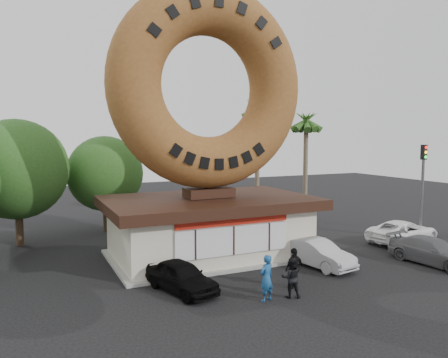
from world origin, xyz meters
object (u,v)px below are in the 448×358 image
car_silver (318,253)px  traffic_signal (423,179)px  person_right (294,268)px  car_black (181,276)px  donut_shop (209,225)px  person_center (291,278)px  street_lamp (132,165)px  car_grey (433,251)px  giant_donut (208,87)px  person_left (266,278)px

car_silver → traffic_signal: bearing=1.7°
person_right → car_black: bearing=-32.3°
donut_shop → person_center: donut_shop is taller
street_lamp → car_grey: bearing=-54.0°
person_center → car_grey: 9.36m
car_black → giant_donut: bearing=38.3°
person_center → car_grey: size_ratio=0.36×
person_right → traffic_signal: bearing=-174.1°
traffic_signal → person_center: 14.63m
giant_donut → car_silver: size_ratio=2.64×
giant_donut → street_lamp: giant_donut is taller
person_center → car_grey: bearing=-152.5°
traffic_signal → person_right: (-12.59, -4.22, -2.98)m
donut_shop → person_left: (-0.47, -7.02, -0.82)m
giant_donut → traffic_signal: bearing=-8.2°
person_left → car_silver: size_ratio=0.46×
street_lamp → person_right: 16.94m
donut_shop → car_silver: bearing=-43.8°
person_right → car_silver: size_ratio=0.43×
person_center → traffic_signal: bearing=-136.7°
car_grey → car_silver: bearing=150.3°
traffic_signal → car_grey: bearing=-133.4°
car_silver → giant_donut: bearing=125.7°
person_center → person_right: person_right is taller
giant_donut → person_right: 10.52m
person_center → giant_donut: bearing=-62.6°
donut_shop → person_right: 6.43m
car_silver → car_black: bearing=173.2°
person_center → person_right: 1.20m
donut_shop → car_silver: 6.01m
street_lamp → car_grey: (11.81, -16.28, -3.81)m
traffic_signal → car_grey: 6.70m
donut_shop → car_black: (-3.22, -4.56, -1.11)m
person_right → car_grey: size_ratio=0.38×
street_lamp → traffic_signal: 19.90m
person_right → person_center: bearing=36.8°
person_left → person_right: size_ratio=1.07×
street_lamp → car_black: (-1.37, -14.58, -3.82)m
person_right → giant_donut: bearing=-89.9°
donut_shop → person_left: donut_shop is taller
person_center → person_right: size_ratio=0.94×
car_black → person_center: bearing=-50.1°
street_lamp → person_center: 17.70m
traffic_signal → car_silver: size_ratio=1.48×
street_lamp → person_left: size_ratio=4.23×
giant_donut → car_grey: bearing=-32.3°
giant_donut → street_lamp: bearing=100.5°
car_black → car_silver: 7.50m
person_center → donut_shop: bearing=-62.6°
donut_shop → person_center: size_ratio=6.72×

